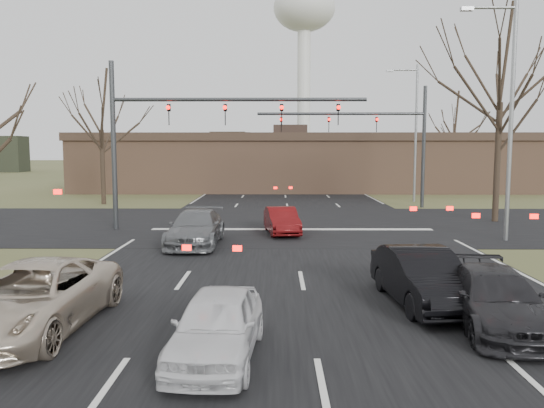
{
  "coord_description": "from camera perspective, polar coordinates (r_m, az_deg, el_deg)",
  "views": [
    {
      "loc": [
        -0.75,
        -12.29,
        3.86
      ],
      "look_at": [
        -0.9,
        5.75,
        2.0
      ],
      "focal_mm": 35.0,
      "sensor_mm": 36.0,
      "label": 1
    }
  ],
  "objects": [
    {
      "name": "ground",
      "position": [
        12.91,
        3.86,
        -11.53
      ],
      "size": [
        360.0,
        360.0,
        0.0
      ],
      "primitive_type": "plane",
      "color": "#464A27",
      "rests_on": "ground"
    },
    {
      "name": "road_cross",
      "position": [
        27.57,
        2.02,
        -2.13
      ],
      "size": [
        200.0,
        14.0,
        0.02
      ],
      "primitive_type": "cube",
      "color": "black",
      "rests_on": "ground"
    },
    {
      "name": "car_grey_ahead",
      "position": [
        21.62,
        -8.19,
        -2.57
      ],
      "size": [
        2.04,
        4.87,
        1.41
      ],
      "primitive_type": "imported",
      "rotation": [
        0.0,
        0.0,
        -0.01
      ],
      "color": "slate",
      "rests_on": "ground"
    },
    {
      "name": "tree_right_far",
      "position": [
        49.94,
        19.1,
        9.12
      ],
      "size": [
        5.4,
        5.4,
        9.0
      ],
      "color": "black",
      "rests_on": "ground"
    },
    {
      "name": "building",
      "position": [
        50.38,
        3.6,
        4.52
      ],
      "size": [
        42.4,
        10.4,
        5.3
      ],
      "color": "#89634A",
      "rests_on": "ground"
    },
    {
      "name": "car_red_ahead",
      "position": [
        24.31,
        1.05,
        -1.79
      ],
      "size": [
        1.78,
        3.85,
        1.22
      ],
      "primitive_type": "imported",
      "rotation": [
        0.0,
        0.0,
        0.14
      ],
      "color": "#5C0D0E",
      "rests_on": "ground"
    },
    {
      "name": "mast_arm_near",
      "position": [
        25.72,
        -9.67,
        8.51
      ],
      "size": [
        12.12,
        0.24,
        8.0
      ],
      "color": "#383A3D",
      "rests_on": "ground"
    },
    {
      "name": "mast_arm_far",
      "position": [
        35.99,
        11.68,
        7.61
      ],
      "size": [
        11.12,
        0.24,
        8.0
      ],
      "color": "#383A3D",
      "rests_on": "ground"
    },
    {
      "name": "car_black_hatch",
      "position": [
        13.81,
        15.84,
        -7.57
      ],
      "size": [
        1.87,
        4.38,
        1.41
      ],
      "primitive_type": "imported",
      "rotation": [
        0.0,
        0.0,
        0.09
      ],
      "color": "black",
      "rests_on": "ground"
    },
    {
      "name": "car_white_sedan",
      "position": [
        10.09,
        -5.93,
        -12.81
      ],
      "size": [
        1.75,
        3.81,
        1.26
      ],
      "primitive_type": "imported",
      "rotation": [
        0.0,
        0.0,
        -0.07
      ],
      "color": "silver",
      "rests_on": "ground"
    },
    {
      "name": "car_silver_suv",
      "position": [
        12.52,
        -24.43,
        -9.16
      ],
      "size": [
        2.67,
        5.34,
        1.45
      ],
      "primitive_type": "imported",
      "rotation": [
        0.0,
        0.0,
        -0.05
      ],
      "color": "beige",
      "rests_on": "ground"
    },
    {
      "name": "tree_right_near",
      "position": [
        31.05,
        23.52,
        14.75
      ],
      "size": [
        6.9,
        6.9,
        11.5
      ],
      "color": "black",
      "rests_on": "ground"
    },
    {
      "name": "water_tower",
      "position": [
        136.18,
        3.49,
        19.3
      ],
      "size": [
        15.0,
        15.0,
        44.5
      ],
      "color": "silver",
      "rests_on": "ground"
    },
    {
      "name": "streetlight_right_near",
      "position": [
        24.32,
        23.99,
        9.45
      ],
      "size": [
        2.34,
        0.25,
        10.0
      ],
      "color": "gray",
      "rests_on": "ground"
    },
    {
      "name": "streetlight_right_far",
      "position": [
        40.6,
        14.98,
        8.13
      ],
      "size": [
        2.34,
        0.25,
        10.0
      ],
      "color": "gray",
      "rests_on": "ground"
    },
    {
      "name": "tree_left_far",
      "position": [
        39.41,
        -17.97,
        10.68
      ],
      "size": [
        5.7,
        5.7,
        9.5
      ],
      "color": "black",
      "rests_on": "ground"
    },
    {
      "name": "road_main",
      "position": [
        72.4,
        1.06,
        2.84
      ],
      "size": [
        14.0,
        300.0,
        0.02
      ],
      "primitive_type": "cube",
      "color": "black",
      "rests_on": "ground"
    },
    {
      "name": "car_charcoal_sedan",
      "position": [
        12.64,
        22.85,
        -9.42
      ],
      "size": [
        2.17,
        4.46,
        1.25
      ],
      "primitive_type": "imported",
      "rotation": [
        0.0,
        0.0,
        -0.1
      ],
      "color": "black",
      "rests_on": "ground"
    }
  ]
}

